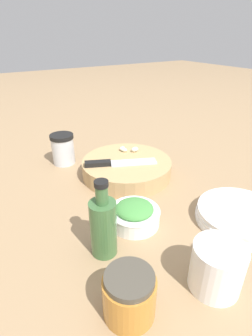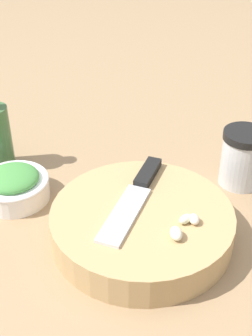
% 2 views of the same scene
% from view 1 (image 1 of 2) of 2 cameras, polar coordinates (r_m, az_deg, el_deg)
% --- Properties ---
extents(ground_plane, '(5.00, 5.00, 0.00)m').
position_cam_1_polar(ground_plane, '(0.69, 0.14, -5.51)').
color(ground_plane, '#997A56').
extents(cutting_board, '(0.26, 0.26, 0.05)m').
position_cam_1_polar(cutting_board, '(0.77, 0.15, 0.08)').
color(cutting_board, tan).
rests_on(cutting_board, ground_plane).
extents(chef_knife, '(0.11, 0.20, 0.01)m').
position_cam_1_polar(chef_knife, '(0.73, -2.11, 1.12)').
color(chef_knife, black).
rests_on(chef_knife, cutting_board).
extents(garlic_cloves, '(0.04, 0.05, 0.01)m').
position_cam_1_polar(garlic_cloves, '(0.81, 0.57, 4.10)').
color(garlic_cloves, beige).
rests_on(garlic_cloves, cutting_board).
extents(herb_bowl, '(0.11, 0.11, 0.05)m').
position_cam_1_polar(herb_bowl, '(0.58, 1.86, -10.00)').
color(herb_bowl, white).
rests_on(herb_bowl, ground_plane).
extents(spice_jar, '(0.07, 0.07, 0.10)m').
position_cam_1_polar(spice_jar, '(0.85, -13.56, 4.06)').
color(spice_jar, silver).
rests_on(spice_jar, ground_plane).
extents(coffee_mug, '(0.09, 0.11, 0.08)m').
position_cam_1_polar(coffee_mug, '(0.48, 19.17, -19.53)').
color(coffee_mug, white).
rests_on(coffee_mug, ground_plane).
extents(plate_stack, '(0.19, 0.19, 0.03)m').
position_cam_1_polar(plate_stack, '(0.64, 23.60, -9.47)').
color(plate_stack, white).
rests_on(plate_stack, ground_plane).
extents(honey_jar, '(0.08, 0.08, 0.08)m').
position_cam_1_polar(honey_jar, '(0.42, 0.71, -25.90)').
color(honey_jar, '#BC7A2D').
rests_on(honey_jar, ground_plane).
extents(oil_bottle, '(0.05, 0.05, 0.16)m').
position_cam_1_polar(oil_bottle, '(0.49, -4.96, -12.41)').
color(oil_bottle, '#3D6638').
rests_on(oil_bottle, ground_plane).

